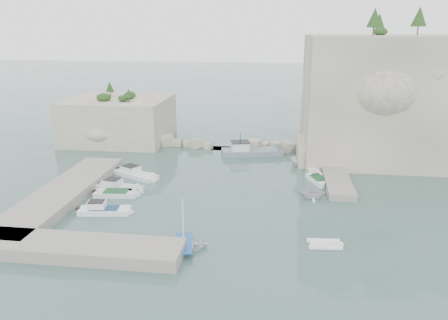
# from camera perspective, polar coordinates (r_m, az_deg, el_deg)

# --- Properties ---
(ground) EXTENTS (400.00, 400.00, 0.00)m
(ground) POSITION_cam_1_polar(r_m,az_deg,el_deg) (47.09, -0.95, -5.60)
(ground) COLOR #3F5F5B
(ground) RESTS_ON ground
(cliff_east) EXTENTS (26.00, 22.00, 17.00)m
(cliff_east) POSITION_cam_1_polar(r_m,az_deg,el_deg) (68.74, 21.55, 7.76)
(cliff_east) COLOR beige
(cliff_east) RESTS_ON ground
(cliff_terrace) EXTENTS (8.00, 10.00, 2.50)m
(cliff_terrace) POSITION_cam_1_polar(r_m,az_deg,el_deg) (63.63, 13.13, 1.16)
(cliff_terrace) COLOR beige
(cliff_terrace) RESTS_ON ground
(outcrop_west) EXTENTS (16.00, 14.00, 7.00)m
(outcrop_west) POSITION_cam_1_polar(r_m,az_deg,el_deg) (74.41, -13.55, 5.16)
(outcrop_west) COLOR beige
(outcrop_west) RESTS_ON ground
(quay_west) EXTENTS (5.00, 24.00, 1.10)m
(quay_west) POSITION_cam_1_polar(r_m,az_deg,el_deg) (51.19, -20.36, -4.16)
(quay_west) COLOR #9E9689
(quay_west) RESTS_ON ground
(quay_south) EXTENTS (18.00, 4.00, 1.10)m
(quay_south) POSITION_cam_1_polar(r_m,az_deg,el_deg) (38.82, -18.85, -10.82)
(quay_south) COLOR #9E9689
(quay_south) RESTS_ON ground
(ledge_east) EXTENTS (3.00, 16.00, 0.80)m
(ledge_east) POSITION_cam_1_polar(r_m,az_deg,el_deg) (56.32, 14.30, -1.88)
(ledge_east) COLOR #9E9689
(ledge_east) RESTS_ON ground
(breakwater) EXTENTS (28.00, 3.00, 1.40)m
(breakwater) POSITION_cam_1_polar(r_m,az_deg,el_deg) (67.71, 0.92, 2.06)
(breakwater) COLOR beige
(breakwater) RESTS_ON ground
(motorboat_d) EXTENTS (5.82, 2.41, 1.40)m
(motorboat_d) POSITION_cam_1_polar(r_m,az_deg,el_deg) (46.13, -15.30, -6.73)
(motorboat_d) COLOR white
(motorboat_d) RESTS_ON ground
(motorboat_a) EXTENTS (7.01, 5.11, 1.40)m
(motorboat_a) POSITION_cam_1_polar(r_m,az_deg,el_deg) (56.16, -11.41, -2.17)
(motorboat_a) COLOR white
(motorboat_a) RESTS_ON ground
(motorboat_b) EXTENTS (6.34, 3.06, 1.40)m
(motorboat_b) POSITION_cam_1_polar(r_m,az_deg,el_deg) (52.03, -13.51, -3.86)
(motorboat_b) COLOR silver
(motorboat_b) RESTS_ON ground
(motorboat_c) EXTENTS (5.35, 2.36, 0.70)m
(motorboat_c) POSITION_cam_1_polar(r_m,az_deg,el_deg) (50.44, -13.87, -4.55)
(motorboat_c) COLOR silver
(motorboat_c) RESTS_ON ground
(rowboat) EXTENTS (4.81, 3.91, 0.88)m
(rowboat) POSITION_cam_1_polar(r_m,az_deg,el_deg) (38.04, -5.26, -11.44)
(rowboat) COLOR white
(rowboat) RESTS_ON ground
(inflatable_dinghy) EXTENTS (3.23, 1.77, 0.44)m
(inflatable_dinghy) POSITION_cam_1_polar(r_m,az_deg,el_deg) (39.21, 12.95, -10.92)
(inflatable_dinghy) COLOR white
(inflatable_dinghy) RESTS_ON ground
(tender_east_a) EXTENTS (3.14, 2.73, 1.62)m
(tender_east_a) POSITION_cam_1_polar(r_m,az_deg,el_deg) (49.28, 11.41, -4.90)
(tender_east_a) COLOR silver
(tender_east_a) RESTS_ON ground
(tender_east_b) EXTENTS (3.17, 4.93, 0.70)m
(tender_east_b) POSITION_cam_1_polar(r_m,az_deg,el_deg) (54.36, 12.20, -2.86)
(tender_east_b) COLOR white
(tender_east_b) RESTS_ON ground
(tender_east_c) EXTENTS (2.08, 4.43, 0.70)m
(tender_east_c) POSITION_cam_1_polar(r_m,az_deg,el_deg) (57.43, 11.62, -1.75)
(tender_east_c) COLOR silver
(tender_east_c) RESTS_ON ground
(tender_east_d) EXTENTS (4.21, 3.26, 1.54)m
(tender_east_d) POSITION_cam_1_polar(r_m,az_deg,el_deg) (59.80, 10.35, -0.93)
(tender_east_d) COLOR white
(tender_east_d) RESTS_ON ground
(work_boat) EXTENTS (10.13, 4.95, 2.20)m
(work_boat) POSITION_cam_1_polar(r_m,az_deg,el_deg) (64.64, 3.68, 0.67)
(work_boat) COLOR slate
(work_boat) RESTS_ON ground
(rowboat_mast) EXTENTS (0.10, 0.10, 4.20)m
(rowboat_mast) POSITION_cam_1_polar(r_m,az_deg,el_deg) (36.90, -5.37, -7.97)
(rowboat_mast) COLOR white
(rowboat_mast) RESTS_ON rowboat
(vegetation) EXTENTS (53.48, 13.88, 13.40)m
(vegetation) POSITION_cam_1_polar(r_m,az_deg,el_deg) (68.40, 17.78, 16.05)
(vegetation) COLOR #1E4219
(vegetation) RESTS_ON ground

